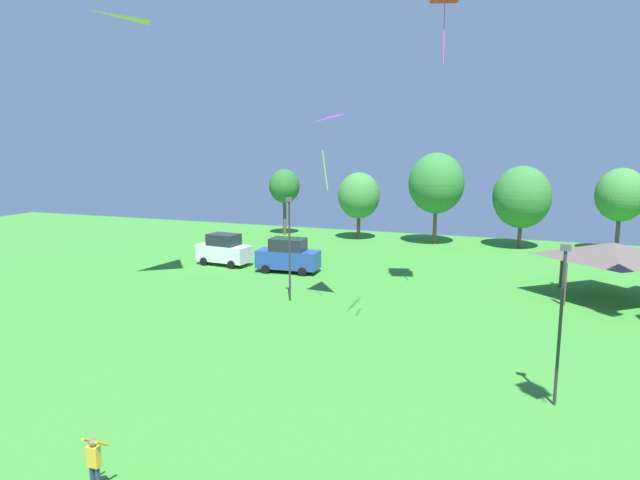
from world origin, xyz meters
TOP-DOWN VIEW (x-y plane):
  - person_standing_near_foreground at (-5.74, 11.67)m, footprint 0.52×0.48m
  - kite_flying_1 at (-6.32, 29.77)m, footprint 2.55×2.71m
  - kite_flying_9 at (-16.37, 29.66)m, footprint 2.78×3.77m
  - parked_car_leftmost at (-17.47, 39.06)m, footprint 4.44×2.35m
  - parked_car_second_from_left at (-11.72, 38.53)m, footprint 4.73×2.27m
  - park_pavilion at (9.90, 38.54)m, footprint 6.95×5.96m
  - light_post_0 at (-8.49, 31.47)m, footprint 0.36×0.20m
  - light_post_1 at (6.36, 21.96)m, footprint 0.36×0.20m
  - treeline_tree_0 at (-19.16, 54.60)m, footprint 3.21×3.21m
  - treeline_tree_1 at (-11.06, 54.57)m, footprint 4.17×4.17m
  - treeline_tree_2 at (-3.46, 54.46)m, footprint 5.19×5.19m
  - treeline_tree_3 at (4.19, 55.15)m, footprint 5.15×5.15m
  - treeline_tree_4 at (12.27, 55.60)m, footprint 4.23×4.23m

SIDE VIEW (x-z plane):
  - person_standing_near_foreground at x=-5.74m, z-range 0.10..1.75m
  - parked_car_leftmost at x=-17.47m, z-range -0.03..2.46m
  - parked_car_second_from_left at x=-11.72m, z-range -0.03..2.54m
  - park_pavilion at x=9.90m, z-range 1.28..4.88m
  - light_post_1 at x=6.36m, z-range 0.40..6.46m
  - light_post_0 at x=-8.49m, z-range 0.40..6.74m
  - treeline_tree_1 at x=-11.06m, z-range 1.03..7.70m
  - treeline_tree_3 at x=4.19m, z-range 0.92..8.44m
  - treeline_tree_0 at x=-19.16m, z-range 1.62..8.48m
  - treeline_tree_4 at x=12.27m, z-range 1.38..8.82m
  - treeline_tree_2 at x=-3.46m, z-range 1.46..10.11m
  - kite_flying_1 at x=-6.32m, z-range 8.21..11.35m
  - kite_flying_9 at x=-16.37m, z-range 15.18..15.59m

